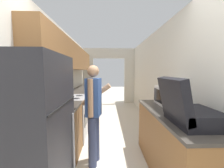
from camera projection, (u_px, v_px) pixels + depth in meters
wall_left at (64, 70)px, 3.25m from camera, size 0.38×7.86×2.50m
wall_right at (165, 82)px, 2.97m from camera, size 0.06×7.86×2.50m
wall_far_with_doorway at (109, 72)px, 6.25m from camera, size 2.72×0.06×2.50m
counter_left at (81, 106)px, 4.05m from camera, size 0.62×4.35×0.92m
counter_right at (173, 144)px, 1.94m from camera, size 0.62×1.64×0.92m
refrigerator at (29, 141)px, 1.30m from camera, size 0.71×0.75×1.64m
range_oven at (72, 117)px, 3.04m from camera, size 0.66×0.75×1.06m
person at (94, 112)px, 2.15m from camera, size 0.51×0.42×1.57m
suitcase at (187, 110)px, 1.46m from camera, size 0.54×0.55×0.50m
microwave at (169, 96)px, 2.29m from camera, size 0.36×0.47×0.31m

